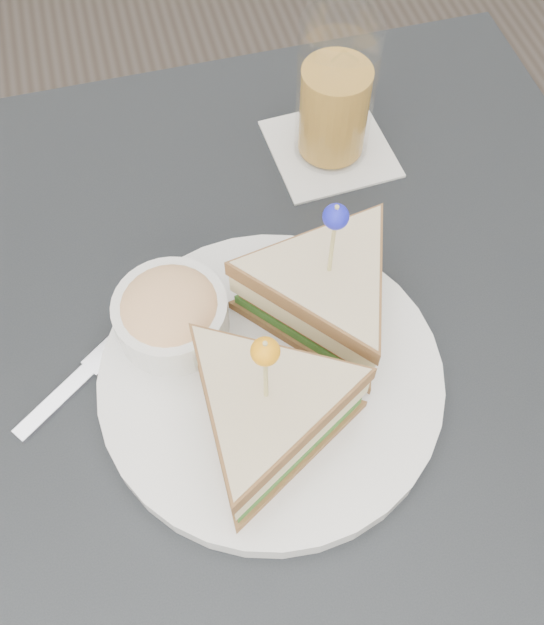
{
  "coord_description": "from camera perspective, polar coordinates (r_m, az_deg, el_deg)",
  "views": [
    {
      "loc": [
        -0.07,
        -0.29,
        1.32
      ],
      "look_at": [
        0.01,
        0.01,
        0.8
      ],
      "focal_mm": 40.0,
      "sensor_mm": 36.0,
      "label": 1
    }
  ],
  "objects": [
    {
      "name": "ground_plane",
      "position": [
        1.35,
        -0.32,
        -18.06
      ],
      "size": [
        3.5,
        3.5,
        0.0
      ],
      "primitive_type": "plane",
      "color": "#3F3833"
    },
    {
      "name": "table",
      "position": [
        0.71,
        -0.58,
        -6.06
      ],
      "size": [
        0.8,
        0.8,
        0.75
      ],
      "color": "black",
      "rests_on": "ground"
    },
    {
      "name": "plate_meal",
      "position": [
        0.58,
        0.54,
        -3.39
      ],
      "size": [
        0.33,
        0.32,
        0.18
      ],
      "rotation": [
        0.0,
        0.0,
        -0.0
      ],
      "color": "white",
      "rests_on": "table"
    },
    {
      "name": "cutlery_knife",
      "position": [
        0.65,
        -14.19,
        -3.99
      ],
      "size": [
        0.17,
        0.13,
        0.01
      ],
      "rotation": [
        0.0,
        0.0,
        -0.94
      ],
      "color": "silver",
      "rests_on": "table"
    },
    {
      "name": "drink_set",
      "position": [
        0.74,
        5.17,
        17.0
      ],
      "size": [
        0.13,
        0.13,
        0.16
      ],
      "rotation": [
        0.0,
        0.0,
        0.06
      ],
      "color": "silver",
      "rests_on": "table"
    }
  ]
}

